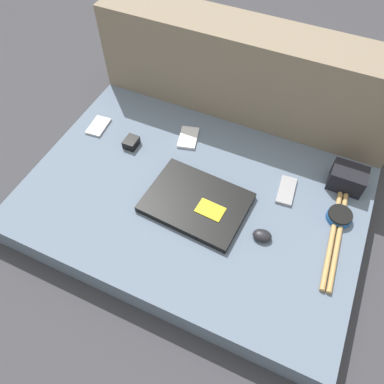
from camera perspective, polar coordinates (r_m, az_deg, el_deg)
The scene contains 12 objects.
ground_plane at distance 1.38m, azimuth 0.00°, elevation -3.16°, with size 8.00×8.00×0.00m, color #38383D.
couch_seat at distance 1.34m, azimuth 0.00°, elevation -1.88°, with size 1.15×0.79×0.11m.
couch_backrest at distance 1.53m, azimuth 8.04°, elevation 16.07°, with size 1.15×0.20×0.46m.
laptop at distance 1.26m, azimuth 0.68°, elevation -1.59°, with size 0.35×0.27×0.03m.
computer_mouse at distance 1.21m, azimuth 10.65°, elevation -6.53°, with size 0.07×0.05×0.03m.
speaker_puck at distance 1.32m, azimuth 21.55°, elevation -3.44°, with size 0.08×0.08×0.03m.
phone_silver at distance 1.34m, azimuth 14.19°, elevation 0.22°, with size 0.06×0.12×0.01m.
phone_black at distance 1.55m, azimuth -14.07°, elevation 9.71°, with size 0.07×0.11×0.01m.
phone_small at distance 1.46m, azimuth -0.57°, elevation 8.28°, with size 0.09×0.12×0.01m.
camera_pouch at distance 1.39m, azimuth 22.60°, elevation 1.95°, with size 0.12×0.09×0.08m.
charger_brick at distance 1.45m, azimuth -9.24°, elevation 7.46°, with size 0.05×0.06×0.03m.
drumstick_pair at distance 1.28m, azimuth 20.96°, elevation -6.65°, with size 0.06×0.37×0.02m.
Camera 1 is at (0.31, -0.68, 1.17)m, focal length 35.00 mm.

